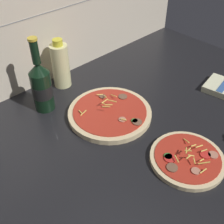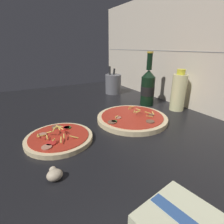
{
  "view_description": "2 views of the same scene",
  "coord_description": "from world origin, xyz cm",
  "px_view_note": "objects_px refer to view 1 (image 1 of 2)",
  "views": [
    {
      "loc": [
        -47.54,
        -44.41,
        67.57
      ],
      "look_at": [
        3.05,
        8.16,
        6.58
      ],
      "focal_mm": 45.0,
      "sensor_mm": 36.0,
      "label": 1
    },
    {
      "loc": [
        60.62,
        -29.88,
        32.25
      ],
      "look_at": [
        -1.39,
        4.57,
        5.54
      ],
      "focal_mm": 28.0,
      "sensor_mm": 36.0,
      "label": 2
    }
  ],
  "objects_px": {
    "beer_bottle": "(41,86)",
    "dish_towel": "(224,87)",
    "oil_bottle": "(61,65)",
    "pizza_near": "(187,159)",
    "pizza_far": "(110,113)"
  },
  "relations": [
    {
      "from": "pizza_near",
      "to": "beer_bottle",
      "type": "height_order",
      "value": "beer_bottle"
    },
    {
      "from": "dish_towel",
      "to": "oil_bottle",
      "type": "bearing_deg",
      "value": 132.67
    },
    {
      "from": "beer_bottle",
      "to": "oil_bottle",
      "type": "bearing_deg",
      "value": 29.45
    },
    {
      "from": "pizza_near",
      "to": "oil_bottle",
      "type": "distance_m",
      "value": 0.59
    },
    {
      "from": "beer_bottle",
      "to": "dish_towel",
      "type": "bearing_deg",
      "value": -34.72
    },
    {
      "from": "oil_bottle",
      "to": "pizza_near",
      "type": "bearing_deg",
      "value": -87.51
    },
    {
      "from": "oil_bottle",
      "to": "dish_towel",
      "type": "distance_m",
      "value": 0.65
    },
    {
      "from": "pizza_near",
      "to": "beer_bottle",
      "type": "bearing_deg",
      "value": 107.63
    },
    {
      "from": "pizza_near",
      "to": "beer_bottle",
      "type": "relative_size",
      "value": 0.81
    },
    {
      "from": "oil_bottle",
      "to": "dish_towel",
      "type": "xyz_separation_m",
      "value": [
        0.44,
        -0.47,
        -0.08
      ]
    },
    {
      "from": "beer_bottle",
      "to": "oil_bottle",
      "type": "distance_m",
      "value": 0.16
    },
    {
      "from": "pizza_far",
      "to": "dish_towel",
      "type": "height_order",
      "value": "pizza_far"
    },
    {
      "from": "pizza_far",
      "to": "pizza_near",
      "type": "bearing_deg",
      "value": -86.21
    },
    {
      "from": "pizza_far",
      "to": "oil_bottle",
      "type": "distance_m",
      "value": 0.28
    },
    {
      "from": "beer_bottle",
      "to": "dish_towel",
      "type": "relative_size",
      "value": 1.8
    }
  ]
}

